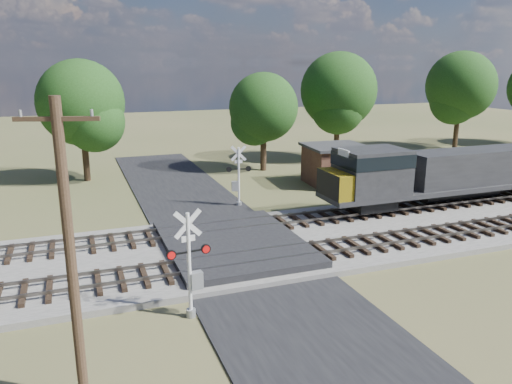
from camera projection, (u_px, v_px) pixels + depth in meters
name	position (u px, v px, depth m)	size (l,w,h in m)	color
ground	(236.00, 254.00, 26.13)	(160.00, 160.00, 0.00)	#47512B
ballast_bed	(392.00, 227.00, 29.91)	(140.00, 10.00, 0.30)	gray
road	(236.00, 253.00, 26.12)	(7.00, 60.00, 0.08)	black
crossing_panel	(233.00, 245.00, 26.50)	(7.00, 9.00, 0.62)	#262628
track_near	(307.00, 252.00, 25.26)	(140.00, 2.60, 0.33)	black
track_far	(270.00, 223.00, 29.80)	(140.00, 2.60, 0.33)	black
crossing_signal_near	(192.00, 273.00, 19.24)	(1.77, 0.41, 4.41)	silver
crossing_signal_far	(238.00, 181.00, 34.36)	(1.71, 0.45, 4.28)	silver
utility_pole	(70.00, 250.00, 13.69)	(2.13, 0.70, 8.90)	#362518
equipment_shed	(335.00, 164.00, 40.80)	(5.09, 5.09, 3.24)	#42251C
treeline	(242.00, 95.00, 45.57)	(82.40, 11.95, 11.13)	black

